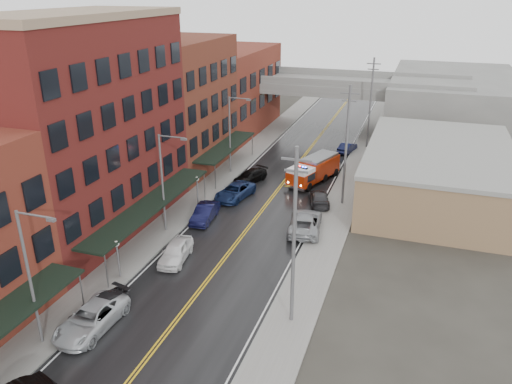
% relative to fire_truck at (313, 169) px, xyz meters
% --- Properties ---
extents(road, '(11.00, 160.00, 0.02)m').
position_rel_fire_truck_xyz_m(road, '(-3.05, -10.19, -1.49)').
color(road, black).
rests_on(road, ground).
extents(sidewalk_left, '(3.00, 160.00, 0.15)m').
position_rel_fire_truck_xyz_m(sidewalk_left, '(-10.35, -10.19, -1.42)').
color(sidewalk_left, slate).
rests_on(sidewalk_left, ground).
extents(sidewalk_right, '(3.00, 160.00, 0.15)m').
position_rel_fire_truck_xyz_m(sidewalk_right, '(4.25, -10.19, -1.42)').
color(sidewalk_right, slate).
rests_on(sidewalk_right, ground).
extents(curb_left, '(0.30, 160.00, 0.15)m').
position_rel_fire_truck_xyz_m(curb_left, '(-8.70, -10.19, -1.42)').
color(curb_left, gray).
rests_on(curb_left, ground).
extents(curb_right, '(0.30, 160.00, 0.15)m').
position_rel_fire_truck_xyz_m(curb_right, '(2.60, -10.19, -1.42)').
color(curb_right, gray).
rests_on(curb_right, ground).
extents(brick_building_b, '(9.00, 20.00, 18.00)m').
position_rel_fire_truck_xyz_m(brick_building_b, '(-16.35, -17.19, 7.50)').
color(brick_building_b, '#5B1A18').
rests_on(brick_building_b, ground).
extents(brick_building_c, '(9.00, 15.00, 15.00)m').
position_rel_fire_truck_xyz_m(brick_building_c, '(-16.35, 0.31, 6.00)').
color(brick_building_c, brown).
rests_on(brick_building_c, ground).
extents(brick_building_far, '(9.00, 20.00, 12.00)m').
position_rel_fire_truck_xyz_m(brick_building_far, '(-16.35, 17.81, 4.50)').
color(brick_building_far, maroon).
rests_on(brick_building_far, ground).
extents(tan_building, '(14.00, 22.00, 5.00)m').
position_rel_fire_truck_xyz_m(tan_building, '(12.95, -0.19, 1.00)').
color(tan_building, '#91754E').
rests_on(tan_building, ground).
extents(right_far_block, '(18.00, 30.00, 8.00)m').
position_rel_fire_truck_xyz_m(right_far_block, '(14.95, 29.81, 2.50)').
color(right_far_block, slate).
rests_on(right_far_block, ground).
extents(awning_1, '(2.60, 18.00, 3.09)m').
position_rel_fire_truck_xyz_m(awning_1, '(-10.54, -17.19, 1.49)').
color(awning_1, black).
rests_on(awning_1, ground).
extents(awning_2, '(2.60, 13.00, 3.09)m').
position_rel_fire_truck_xyz_m(awning_2, '(-10.54, 0.31, 1.49)').
color(awning_2, black).
rests_on(awning_2, ground).
extents(globe_lamp_1, '(0.44, 0.44, 3.12)m').
position_rel_fire_truck_xyz_m(globe_lamp_1, '(-9.45, -24.19, 0.82)').
color(globe_lamp_1, '#59595B').
rests_on(globe_lamp_1, ground).
extents(globe_lamp_2, '(0.44, 0.44, 3.12)m').
position_rel_fire_truck_xyz_m(globe_lamp_2, '(-9.45, -10.19, 0.82)').
color(globe_lamp_2, '#59595B').
rests_on(globe_lamp_2, ground).
extents(street_lamp_0, '(2.64, 0.22, 9.00)m').
position_rel_fire_truck_xyz_m(street_lamp_0, '(-9.60, -32.19, 3.69)').
color(street_lamp_0, '#59595B').
rests_on(street_lamp_0, ground).
extents(street_lamp_1, '(2.64, 0.22, 9.00)m').
position_rel_fire_truck_xyz_m(street_lamp_1, '(-9.60, -16.19, 3.69)').
color(street_lamp_1, '#59595B').
rests_on(street_lamp_1, ground).
extents(street_lamp_2, '(2.64, 0.22, 9.00)m').
position_rel_fire_truck_xyz_m(street_lamp_2, '(-9.60, -0.19, 3.69)').
color(street_lamp_2, '#59595B').
rests_on(street_lamp_2, ground).
extents(utility_pole_0, '(1.80, 0.24, 12.00)m').
position_rel_fire_truck_xyz_m(utility_pole_0, '(4.15, -25.19, 4.81)').
color(utility_pole_0, '#59595B').
rests_on(utility_pole_0, ground).
extents(utility_pole_1, '(1.80, 0.24, 12.00)m').
position_rel_fire_truck_xyz_m(utility_pole_1, '(4.15, -5.19, 4.81)').
color(utility_pole_1, '#59595B').
rests_on(utility_pole_1, ground).
extents(utility_pole_2, '(1.80, 0.24, 12.00)m').
position_rel_fire_truck_xyz_m(utility_pole_2, '(4.15, 14.81, 4.81)').
color(utility_pole_2, '#59595B').
rests_on(utility_pole_2, ground).
extents(overpass, '(40.00, 10.00, 7.50)m').
position_rel_fire_truck_xyz_m(overpass, '(-3.05, 21.81, 4.49)').
color(overpass, slate).
rests_on(overpass, ground).
extents(fire_truck, '(4.88, 7.93, 2.76)m').
position_rel_fire_truck_xyz_m(fire_truck, '(0.00, 0.00, 0.00)').
color(fire_truck, '#982107').
rests_on(fire_truck, ground).
extents(parked_car_left_2, '(2.75, 5.69, 1.56)m').
position_rel_fire_truck_xyz_m(parked_car_left_2, '(-7.77, -29.99, -0.71)').
color(parked_car_left_2, '#B4B8BC').
rests_on(parked_car_left_2, ground).
extents(parked_car_left_3, '(2.88, 4.96, 1.35)m').
position_rel_fire_truck_xyz_m(parked_car_left_3, '(-8.05, -28.89, -0.82)').
color(parked_car_left_3, '#232325').
rests_on(parked_car_left_3, ground).
extents(parked_car_left_4, '(2.44, 4.81, 1.57)m').
position_rel_fire_truck_xyz_m(parked_car_left_4, '(-6.65, -20.47, -0.71)').
color(parked_car_left_4, white).
rests_on(parked_car_left_4, ground).
extents(parked_car_left_5, '(1.97, 4.68, 1.50)m').
position_rel_fire_truck_xyz_m(parked_car_left_5, '(-7.43, -12.99, -0.74)').
color(parked_car_left_5, black).
rests_on(parked_car_left_5, ground).
extents(parked_car_left_6, '(3.40, 5.70, 1.48)m').
position_rel_fire_truck_xyz_m(parked_car_left_6, '(-6.65, -7.13, -0.75)').
color(parked_car_left_6, navy).
rests_on(parked_car_left_6, ground).
extents(parked_car_left_7, '(3.35, 5.03, 1.35)m').
position_rel_fire_truck_xyz_m(parked_car_left_7, '(-6.65, -2.34, -0.82)').
color(parked_car_left_7, black).
rests_on(parked_car_left_7, ground).
extents(parked_car_right_0, '(3.60, 6.34, 1.67)m').
position_rel_fire_truck_xyz_m(parked_car_right_0, '(1.95, -12.06, -0.66)').
color(parked_car_right_0, gray).
rests_on(parked_car_right_0, ground).
extents(parked_car_right_1, '(3.11, 4.94, 1.34)m').
position_rel_fire_truck_xyz_m(parked_car_right_1, '(1.95, -5.99, -0.83)').
color(parked_car_right_1, '#2B2A2D').
rests_on(parked_car_right_1, ground).
extents(parked_car_right_2, '(3.25, 5.11, 1.62)m').
position_rel_fire_truck_xyz_m(parked_car_right_2, '(0.91, 6.01, -0.69)').
color(parked_car_right_2, white).
rests_on(parked_car_right_2, ground).
extents(parked_car_right_3, '(2.21, 4.23, 1.33)m').
position_rel_fire_truck_xyz_m(parked_car_right_3, '(1.95, 12.01, -0.83)').
color(parked_car_right_3, '#0E1233').
rests_on(parked_car_right_3, ground).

